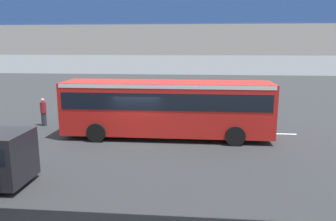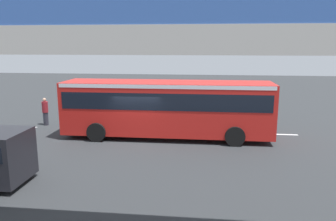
# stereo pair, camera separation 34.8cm
# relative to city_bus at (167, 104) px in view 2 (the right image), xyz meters

# --- Properties ---
(ground) EXTENTS (80.00, 80.00, 0.00)m
(ground) POSITION_rel_city_bus_xyz_m (1.46, 0.78, -1.88)
(ground) COLOR #2D3033
(city_bus) EXTENTS (11.54, 2.85, 3.15)m
(city_bus) POSITION_rel_city_bus_xyz_m (0.00, 0.00, 0.00)
(city_bus) COLOR red
(city_bus) RESTS_ON ground
(pedestrian) EXTENTS (0.38, 0.38, 1.79)m
(pedestrian) POSITION_rel_city_bus_xyz_m (8.16, -1.93, -1.00)
(pedestrian) COLOR #2D2D38
(pedestrian) RESTS_ON ground
(traffic_sign) EXTENTS (0.08, 0.60, 2.80)m
(traffic_sign) POSITION_rel_city_bus_xyz_m (-4.33, -2.52, 0.01)
(traffic_sign) COLOR slate
(traffic_sign) RESTS_ON ground
(lane_dash_leftmost) EXTENTS (2.00, 0.20, 0.01)m
(lane_dash_leftmost) POSITION_rel_city_bus_xyz_m (-6.54, -1.28, -1.88)
(lane_dash_leftmost) COLOR silver
(lane_dash_leftmost) RESTS_ON ground
(lane_dash_left) EXTENTS (2.00, 0.20, 0.01)m
(lane_dash_left) POSITION_rel_city_bus_xyz_m (-2.54, -1.28, -1.88)
(lane_dash_left) COLOR silver
(lane_dash_left) RESTS_ON ground
(lane_dash_centre) EXTENTS (2.00, 0.20, 0.01)m
(lane_dash_centre) POSITION_rel_city_bus_xyz_m (1.46, -1.28, -1.88)
(lane_dash_centre) COLOR silver
(lane_dash_centre) RESTS_ON ground
(lane_dash_right) EXTENTS (2.00, 0.20, 0.01)m
(lane_dash_right) POSITION_rel_city_bus_xyz_m (5.46, -1.28, -1.88)
(lane_dash_right) COLOR silver
(lane_dash_right) RESTS_ON ground
(lane_dash_rightmost) EXTENTS (2.00, 0.20, 0.01)m
(lane_dash_rightmost) POSITION_rel_city_bus_xyz_m (9.46, -1.28, -1.88)
(lane_dash_rightmost) COLOR silver
(lane_dash_rightmost) RESTS_ON ground
(pedestrian_overpass) EXTENTS (29.13, 2.60, 6.59)m
(pedestrian_overpass) POSITION_rel_city_bus_xyz_m (1.46, 11.01, 3.00)
(pedestrian_overpass) COLOR #B2ADA5
(pedestrian_overpass) RESTS_ON ground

